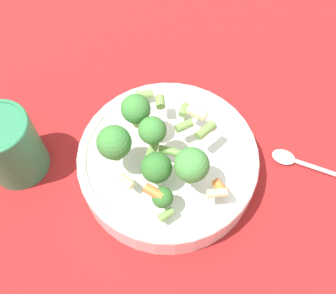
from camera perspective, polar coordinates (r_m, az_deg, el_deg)
ground_plane at (r=0.60m, az=0.00°, el=-3.36°), size 3.00×3.00×0.00m
bowl at (r=0.57m, az=0.00°, el=-2.06°), size 0.26×0.26×0.05m
pasta_salad at (r=0.50m, az=-2.14°, el=-0.01°), size 0.16×0.21×0.08m
cup at (r=0.60m, az=-22.12°, el=0.15°), size 0.09×0.09×0.11m
spoon at (r=0.63m, az=19.31°, el=-2.39°), size 0.07×0.16×0.01m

